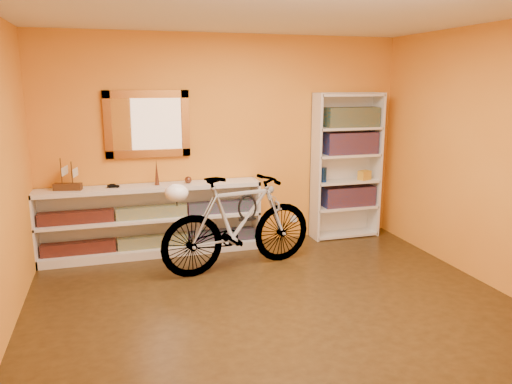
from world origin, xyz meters
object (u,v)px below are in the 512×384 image
object	(u,v)px
bicycle	(239,223)
helmet	(177,193)
console_unit	(152,220)
bookcase	(346,166)

from	to	relation	value
bicycle	helmet	world-z (taller)	bicycle
console_unit	bookcase	distance (m)	2.59
console_unit	bookcase	bearing A→B (deg)	0.57
bicycle	helmet	size ratio (longest dim) A/B	7.43
bicycle	bookcase	bearing A→B (deg)	-75.76
bicycle	helmet	xyz separation A→B (m)	(-0.68, -0.12, 0.40)
console_unit	helmet	world-z (taller)	helmet
bookcase	helmet	distance (m)	2.50
console_unit	bookcase	size ratio (longest dim) A/B	1.37
helmet	bicycle	bearing A→B (deg)	10.40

